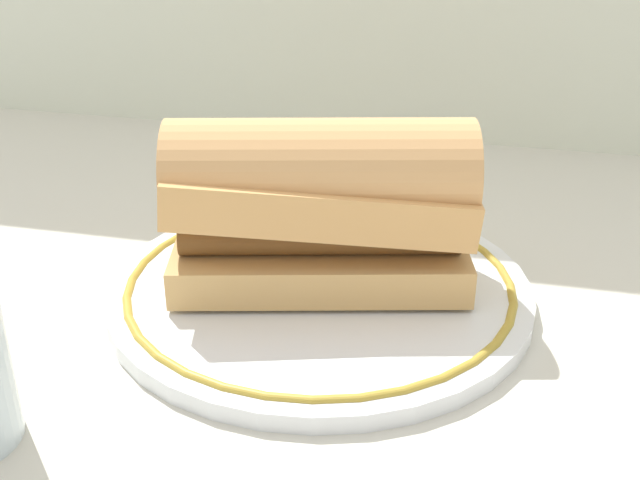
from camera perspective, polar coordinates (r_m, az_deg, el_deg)
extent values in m
plane|color=beige|center=(0.53, 1.07, -5.51)|extent=(1.50, 1.50, 0.00)
cylinder|color=white|center=(0.55, 0.00, -3.63)|extent=(0.29, 0.29, 0.01)
torus|color=#B29333|center=(0.55, 0.00, -3.09)|extent=(0.27, 0.27, 0.01)
cube|color=tan|center=(0.54, 0.00, -1.61)|extent=(0.21, 0.13, 0.03)
cylinder|color=brown|center=(0.52, 0.01, 0.14)|extent=(0.18, 0.07, 0.02)
cylinder|color=brown|center=(0.54, -0.01, 1.23)|extent=(0.18, 0.07, 0.02)
cube|color=tan|center=(0.52, 0.00, 3.29)|extent=(0.21, 0.13, 0.05)
cylinder|color=tan|center=(0.51, 0.00, 4.83)|extent=(0.21, 0.12, 0.07)
cube|color=silver|center=(0.81, 5.54, 6.04)|extent=(0.03, 0.10, 0.01)
cube|color=black|center=(0.74, 5.68, 4.20)|extent=(0.02, 0.06, 0.01)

